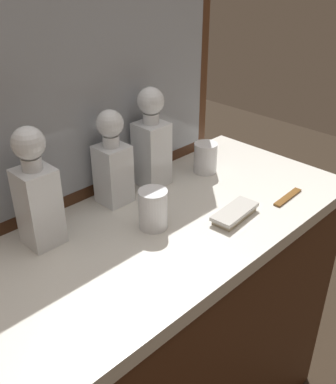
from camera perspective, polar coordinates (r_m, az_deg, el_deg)
name	(u,v)px	position (r m, az deg, el deg)	size (l,w,h in m)	color
dresser	(168,338)	(1.46, 0.00, -18.24)	(1.10, 0.53, 0.89)	#472816
dresser_mirror	(102,85)	(1.21, -8.52, 13.43)	(0.84, 0.03, 0.61)	#472816
crystal_decanter_front	(152,147)	(1.29, -2.13, 5.86)	(0.09, 0.09, 0.29)	white
crystal_decanter_far_right	(38,199)	(1.06, -16.42, -0.85)	(0.08, 0.08, 0.30)	white
crystal_decanter_far_left	(113,166)	(1.20, -7.11, 3.28)	(0.08, 0.08, 0.27)	white
crystal_tumbler_far_left	(205,159)	(1.39, 4.83, 4.26)	(0.07, 0.07, 0.09)	white
crystal_tumbler_center	(153,210)	(1.11, -1.95, -2.39)	(0.07, 0.07, 0.10)	white
silver_brush_rear	(235,213)	(1.18, 8.57, -2.75)	(0.15, 0.07, 0.02)	#B7A88C
tortoiseshell_comb	(288,197)	(1.30, 15.14, -0.65)	(0.13, 0.03, 0.01)	brown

